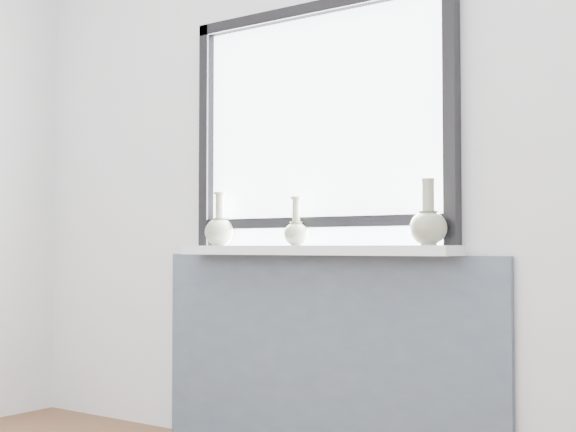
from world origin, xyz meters
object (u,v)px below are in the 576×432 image
Objects in this scene: windowsill at (310,250)px; vase_a at (220,229)px; vase_c at (428,224)px; vase_b at (296,231)px.

windowsill is 5.36× the size of vase_a.
windowsill is at bearing 177.26° from vase_c.
vase_a is 0.44m from vase_b.
vase_a is at bearing 177.71° from vase_b.
vase_b reaches higher than windowsill.
vase_b is at bearing -2.29° from vase_a.
windowsill is 0.52m from vase_a.
vase_c is (0.56, -0.03, 0.10)m from windowsill.
windowsill is 5.20× the size of vase_c.
windowsill is 6.33× the size of vase_b.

